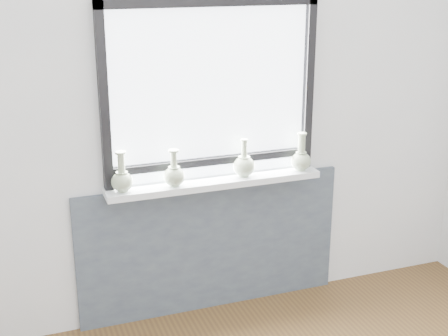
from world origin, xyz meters
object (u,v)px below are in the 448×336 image
object	(u,v)px
vase_a	(122,179)
vase_d	(301,159)
windowsill	(215,182)
vase_b	(174,174)
vase_c	(244,165)

from	to	relation	value
vase_a	vase_d	size ratio (longest dim) A/B	0.98
windowsill	vase_b	xyz separation A→B (m)	(-0.26, -0.03, 0.09)
windowsill	vase_a	world-z (taller)	vase_a
vase_c	windowsill	bearing A→B (deg)	178.40
windowsill	vase_b	bearing A→B (deg)	-173.58
vase_b	vase_d	world-z (taller)	vase_d
windowsill	vase_a	bearing A→B (deg)	-178.39
vase_a	vase_c	distance (m)	0.75
vase_c	vase_d	world-z (taller)	vase_d
vase_a	vase_c	size ratio (longest dim) A/B	1.01
vase_c	vase_d	bearing A→B (deg)	-2.57
vase_c	vase_b	bearing A→B (deg)	-176.91
vase_d	vase_a	bearing A→B (deg)	179.68
vase_d	windowsill	bearing A→B (deg)	177.75
vase_b	vase_c	distance (m)	0.45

